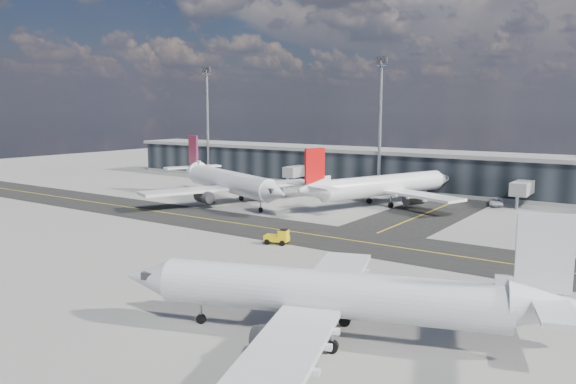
% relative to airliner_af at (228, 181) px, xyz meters
% --- Properties ---
extents(ground, '(300.00, 300.00, 0.00)m').
position_rel_airliner_af_xyz_m(ground, '(17.96, -18.79, -4.05)').
color(ground, gray).
rests_on(ground, ground).
extents(taxiway_lanes, '(180.00, 63.00, 0.03)m').
position_rel_airliner_af_xyz_m(taxiway_lanes, '(21.87, -8.06, -4.04)').
color(taxiway_lanes, black).
rests_on(taxiway_lanes, ground).
extents(terminal_concourse, '(152.00, 19.80, 8.80)m').
position_rel_airliner_af_xyz_m(terminal_concourse, '(18.00, 36.14, 0.04)').
color(terminal_concourse, black).
rests_on(terminal_concourse, ground).
extents(floodlight_masts, '(102.50, 0.70, 28.90)m').
position_rel_airliner_af_xyz_m(floodlight_masts, '(17.96, 29.21, 11.55)').
color(floodlight_masts, gray).
rests_on(floodlight_masts, ground).
extents(airliner_af, '(39.63, 34.24, 12.27)m').
position_rel_airliner_af_xyz_m(airliner_af, '(0.00, 0.00, 0.00)').
color(airliner_af, white).
rests_on(airliner_af, ground).
extents(airliner_redtail, '(32.09, 37.12, 11.37)m').
position_rel_airliner_af_xyz_m(airliner_redtail, '(26.14, 13.31, -0.30)').
color(airliner_redtail, white).
rests_on(airliner_redtail, ground).
extents(airliner_near, '(35.22, 30.40, 10.71)m').
position_rel_airliner_af_xyz_m(airliner_near, '(49.84, -45.07, -0.52)').
color(airliner_near, silver).
rests_on(airliner_near, ground).
extents(baggage_tug, '(3.52, 2.36, 2.03)m').
position_rel_airliner_af_xyz_m(baggage_tug, '(28.18, -22.35, -3.04)').
color(baggage_tug, yellow).
rests_on(baggage_tug, ground).
extents(service_van, '(3.69, 5.57, 1.42)m').
position_rel_airliner_af_xyz_m(service_van, '(43.87, 25.21, -3.34)').
color(service_van, white).
rests_on(service_van, ground).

